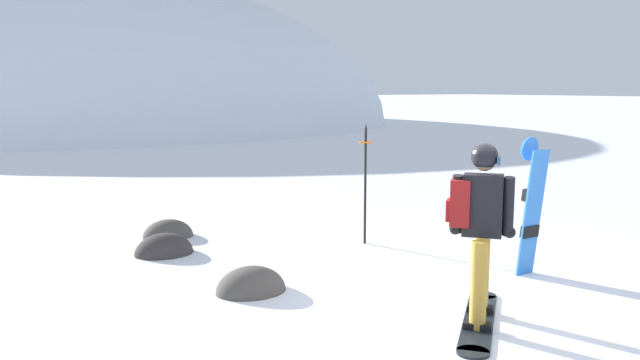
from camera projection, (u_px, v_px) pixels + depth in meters
ground_plane at (470, 310)px, 6.52m from camera, size 300.00×300.00×0.00m
ridge_peak_main at (84, 124)px, 39.16m from camera, size 37.78×34.00×17.52m
snowboarder_main at (479, 228)px, 6.06m from camera, size 1.47×1.29×1.71m
spare_snowboard at (532, 206)px, 7.59m from camera, size 0.28×0.21×1.65m
piste_marker_near at (365, 175)px, 9.15m from camera, size 0.20×0.20×1.72m
rock_dark at (251, 291)px, 7.11m from camera, size 0.79×0.67×0.55m
rock_mid at (168, 237)px, 9.69m from camera, size 0.75×0.64×0.53m
rock_small at (164, 254)px, 8.71m from camera, size 0.79×0.67×0.55m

